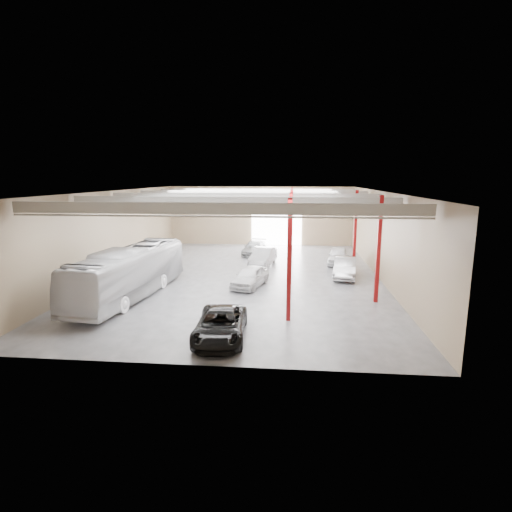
% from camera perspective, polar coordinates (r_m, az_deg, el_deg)
% --- Properties ---
extents(depot_shell, '(22.12, 32.12, 7.06)m').
position_cam_1_polar(depot_shell, '(32.77, -1.43, 5.73)').
color(depot_shell, '#48494E').
rests_on(depot_shell, ground).
extents(coach_bus, '(4.15, 12.51, 3.42)m').
position_cam_1_polar(coach_bus, '(28.58, -17.62, -2.26)').
color(coach_bus, silver).
rests_on(coach_bus, ground).
extents(black_sedan, '(2.77, 5.47, 1.48)m').
position_cam_1_polar(black_sedan, '(20.61, -5.09, -9.77)').
color(black_sedan, black).
rests_on(black_sedan, ground).
extents(car_row_a, '(2.95, 4.86, 1.55)m').
position_cam_1_polar(car_row_a, '(29.99, -0.84, -2.94)').
color(car_row_a, silver).
rests_on(car_row_a, ground).
extents(car_row_b, '(2.46, 5.17, 1.64)m').
position_cam_1_polar(car_row_b, '(37.18, 1.00, -0.09)').
color(car_row_b, '#AAABAF').
rests_on(car_row_b, ground).
extents(car_row_c, '(2.56, 5.08, 1.42)m').
position_cam_1_polar(car_row_c, '(42.40, -0.24, 1.17)').
color(car_row_c, slate).
rests_on(car_row_c, ground).
extents(car_right_near, '(2.46, 5.14, 1.63)m').
position_cam_1_polar(car_right_near, '(33.58, 12.61, -1.61)').
color(car_right_near, silver).
rests_on(car_right_near, ground).
extents(car_right_far, '(2.52, 4.84, 1.57)m').
position_cam_1_polar(car_right_far, '(38.64, 11.66, 0.06)').
color(car_right_far, white).
rests_on(car_right_far, ground).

